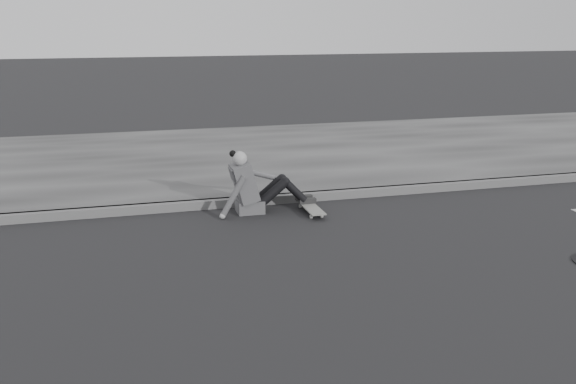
# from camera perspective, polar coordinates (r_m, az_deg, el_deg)

# --- Properties ---
(ground) EXTENTS (80.00, 80.00, 0.00)m
(ground) POSITION_cam_1_polar(r_m,az_deg,el_deg) (7.27, 11.01, -5.92)
(ground) COLOR black
(ground) RESTS_ON ground
(curb) EXTENTS (24.00, 0.16, 0.12)m
(curb) POSITION_cam_1_polar(r_m,az_deg,el_deg) (9.51, 4.26, -0.23)
(curb) COLOR #535353
(curb) RESTS_ON ground
(sidewalk) EXTENTS (24.00, 6.00, 0.12)m
(sidewalk) POSITION_cam_1_polar(r_m,az_deg,el_deg) (12.32, -0.39, 3.38)
(sidewalk) COLOR #3B3B3B
(sidewalk) RESTS_ON ground
(skateboard) EXTENTS (0.20, 0.78, 0.09)m
(skateboard) POSITION_cam_1_polar(r_m,az_deg,el_deg) (8.80, 2.04, -1.40)
(skateboard) COLOR #A8A8A2
(skateboard) RESTS_ON ground
(seated_woman) EXTENTS (1.38, 0.46, 0.88)m
(seated_woman) POSITION_cam_1_polar(r_m,az_deg,el_deg) (8.77, -3.01, 0.50)
(seated_woman) COLOR #49494B
(seated_woman) RESTS_ON ground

